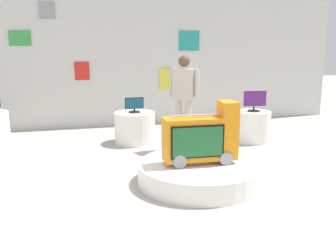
# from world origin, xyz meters

# --- Properties ---
(ground_plane) EXTENTS (30.00, 30.00, 0.00)m
(ground_plane) POSITION_xyz_m (0.00, 0.00, 0.00)
(ground_plane) COLOR #B2ADA3
(back_wall_display) EXTENTS (10.25, 0.13, 3.31)m
(back_wall_display) POSITION_xyz_m (-0.01, 4.35, 1.65)
(back_wall_display) COLOR silver
(back_wall_display) RESTS_ON ground
(main_display_pedestal) EXTENTS (1.73, 1.73, 0.29)m
(main_display_pedestal) POSITION_xyz_m (0.29, 0.26, 0.14)
(main_display_pedestal) COLOR white
(main_display_pedestal) RESTS_ON ground
(novelty_firetruck_tv) EXTENTS (1.03, 0.41, 0.86)m
(novelty_firetruck_tv) POSITION_xyz_m (0.31, 0.25, 0.64)
(novelty_firetruck_tv) COLOR gray
(novelty_firetruck_tv) RESTS_ON main_display_pedestal
(display_pedestal_left_rear) EXTENTS (0.69, 0.69, 0.60)m
(display_pedestal_left_rear) POSITION_xyz_m (2.07, 2.18, 0.30)
(display_pedestal_left_rear) COLOR white
(display_pedestal_left_rear) RESTS_ON ground
(tv_on_left_rear) EXTENTS (0.49, 0.23, 0.42)m
(tv_on_left_rear) POSITION_xyz_m (2.07, 2.18, 0.83)
(tv_on_left_rear) COLOR black
(tv_on_left_rear) RESTS_ON display_pedestal_left_rear
(display_pedestal_center_rear) EXTENTS (0.79, 0.79, 0.60)m
(display_pedestal_center_rear) POSITION_xyz_m (-0.23, 2.64, 0.30)
(display_pedestal_center_rear) COLOR white
(display_pedestal_center_rear) RESTS_ON ground
(tv_on_center_rear) EXTENTS (0.37, 0.22, 0.29)m
(tv_on_center_rear) POSITION_xyz_m (-0.23, 2.64, 0.75)
(tv_on_center_rear) COLOR black
(tv_on_center_rear) RESTS_ON display_pedestal_center_rear
(shopper_browsing_near_truck) EXTENTS (0.46, 0.39, 1.71)m
(shopper_browsing_near_truck) POSITION_xyz_m (0.54, 1.88, 1.01)
(shopper_browsing_near_truck) COLOR #B2ADA3
(shopper_browsing_near_truck) RESTS_ON ground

